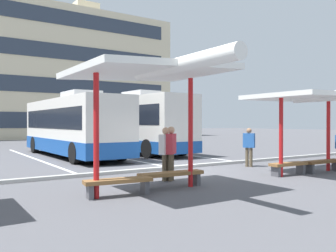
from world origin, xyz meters
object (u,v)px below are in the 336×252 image
(waiting_passenger_0, at_px, (166,150))
(waiting_passenger_1, at_px, (171,149))
(coach_bus_1, at_px, (130,124))
(bench_4, at_px, (289,166))
(waiting_passenger_3, at_px, (249,144))
(coach_bus_0, at_px, (73,127))
(waiting_shelter_2, at_px, (313,98))
(bench_5, at_px, (323,163))
(bench_3, at_px, (171,176))
(waiting_shelter_1, at_px, (153,73))
(bench_2, at_px, (118,183))

(waiting_passenger_0, xyz_separation_m, waiting_passenger_1, (0.15, -0.08, 0.02))
(waiting_passenger_1, bearing_deg, waiting_passenger_0, 152.37)
(coach_bus_1, xyz_separation_m, bench_4, (0.22, -11.83, -1.43))
(waiting_passenger_1, bearing_deg, waiting_passenger_3, 13.80)
(coach_bus_0, height_order, waiting_passenger_1, coach_bus_0)
(waiting_shelter_2, height_order, waiting_passenger_3, waiting_shelter_2)
(waiting_shelter_2, bearing_deg, bench_5, 10.16)
(bench_3, xyz_separation_m, waiting_passenger_1, (0.66, 0.99, 0.68))
(waiting_passenger_0, distance_m, waiting_passenger_3, 5.05)
(waiting_shelter_2, distance_m, waiting_passenger_1, 5.59)
(waiting_passenger_3, bearing_deg, coach_bus_0, 118.86)
(coach_bus_1, height_order, waiting_passenger_3, coach_bus_1)
(waiting_passenger_0, bearing_deg, waiting_shelter_2, -18.71)
(bench_3, bearing_deg, bench_5, -4.52)
(coach_bus_0, distance_m, waiting_shelter_1, 11.47)
(waiting_shelter_1, distance_m, waiting_passenger_3, 7.21)
(waiting_passenger_0, bearing_deg, bench_4, -18.20)
(coach_bus_0, distance_m, bench_2, 11.40)
(coach_bus_1, xyz_separation_m, waiting_passenger_1, (-3.92, -10.50, -0.74))
(bench_5, distance_m, waiting_passenger_1, 6.17)
(waiting_shelter_2, distance_m, waiting_passenger_0, 5.75)
(bench_3, bearing_deg, bench_4, -4.01)
(bench_2, xyz_separation_m, bench_4, (6.60, -0.06, -0.01))
(waiting_passenger_1, bearing_deg, coach_bus_0, 89.83)
(bench_3, xyz_separation_m, bench_4, (4.80, -0.34, -0.01))
(coach_bus_1, distance_m, waiting_shelter_2, 12.27)
(waiting_shelter_2, xyz_separation_m, waiting_passenger_0, (-5.19, 1.76, -1.75))
(bench_2, height_order, waiting_passenger_0, waiting_passenger_0)
(waiting_passenger_0, bearing_deg, waiting_shelter_1, -132.41)
(bench_4, bearing_deg, bench_5, -5.89)
(waiting_shelter_2, relative_size, waiting_passenger_3, 2.95)
(waiting_shelter_2, xyz_separation_m, waiting_passenger_3, (-0.26, 2.85, -1.81))
(waiting_passenger_0, relative_size, waiting_passenger_3, 1.05)
(coach_bus_1, xyz_separation_m, bench_2, (-6.38, -11.77, -1.43))
(waiting_shelter_2, bearing_deg, coach_bus_0, 113.60)
(waiting_shelter_2, xyz_separation_m, waiting_passenger_1, (-5.04, 1.68, -1.73))
(waiting_shelter_1, xyz_separation_m, bench_5, (7.50, -0.06, -2.82))
(coach_bus_0, relative_size, waiting_shelter_1, 2.03)
(bench_5, bearing_deg, coach_bus_1, 99.52)
(coach_bus_0, height_order, waiting_passenger_3, coach_bus_0)
(bench_3, relative_size, waiting_shelter_2, 0.42)
(waiting_shelter_1, distance_m, bench_5, 8.02)
(waiting_shelter_2, height_order, waiting_passenger_1, waiting_shelter_2)
(bench_2, bearing_deg, waiting_shelter_1, -12.25)
(coach_bus_0, xyz_separation_m, waiting_passenger_0, (-0.18, -9.71, -0.61))
(bench_4, xyz_separation_m, waiting_passenger_3, (0.64, 2.50, 0.61))
(bench_3, relative_size, waiting_passenger_3, 1.23)
(bench_4, bearing_deg, waiting_passenger_0, 161.80)
(waiting_passenger_1, distance_m, waiting_passenger_3, 4.92)
(coach_bus_0, height_order, bench_4, coach_bus_0)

